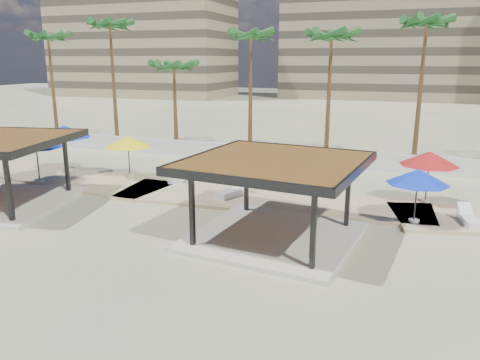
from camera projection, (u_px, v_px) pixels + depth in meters
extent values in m
plane|color=#CABD86|center=(167.00, 246.00, 18.30)|extent=(200.00, 200.00, 0.00)
cube|color=#C6B284|center=(54.00, 176.00, 29.08)|extent=(16.40, 6.19, 0.24)
cube|color=#C6B284|center=(267.00, 201.00, 23.99)|extent=(16.24, 5.11, 0.24)
cube|color=silver|center=(277.00, 155.00, 32.70)|extent=(56.00, 0.30, 1.20)
cube|color=#937F60|center=(142.00, 17.00, 90.30)|extent=(34.00, 16.00, 30.00)
cube|color=#847259|center=(393.00, 20.00, 84.41)|extent=(38.00, 16.00, 28.00)
cube|color=beige|center=(274.00, 236.00, 19.06)|extent=(6.94, 6.94, 0.19)
cube|color=black|center=(192.00, 209.00, 17.63)|extent=(0.19, 0.19, 2.85)
cube|color=black|center=(246.00, 181.00, 21.76)|extent=(0.19, 0.19, 2.85)
cube|color=black|center=(313.00, 229.00, 15.59)|extent=(0.19, 0.19, 2.85)
cube|color=black|center=(348.00, 193.00, 19.71)|extent=(0.19, 0.19, 2.85)
cube|color=brown|center=(275.00, 163.00, 18.28)|extent=(7.15, 7.15, 0.27)
cube|color=black|center=(238.00, 181.00, 15.48)|extent=(6.54, 0.84, 0.32)
cube|color=black|center=(302.00, 149.00, 21.09)|extent=(6.54, 0.84, 0.32)
cube|color=black|center=(204.00, 155.00, 19.67)|extent=(0.84, 6.54, 0.32)
cube|color=black|center=(358.00, 171.00, 16.89)|extent=(0.84, 6.54, 0.32)
cube|color=black|center=(9.00, 188.00, 20.33)|extent=(0.21, 0.21, 2.95)
cube|color=black|center=(66.00, 164.00, 25.03)|extent=(0.21, 0.21, 2.95)
cube|color=black|center=(30.00, 130.00, 25.84)|extent=(6.68, 1.42, 0.33)
cube|color=black|center=(54.00, 142.00, 22.14)|extent=(1.42, 6.68, 0.33)
cylinder|color=beige|center=(68.00, 169.00, 29.96)|extent=(0.57, 0.57, 0.14)
cylinder|color=#262628|center=(66.00, 150.00, 29.63)|extent=(0.08, 0.08, 2.72)
cone|color=#1234D1|center=(64.00, 131.00, 29.34)|extent=(3.66, 3.66, 0.79)
cylinder|color=beige|center=(130.00, 175.00, 28.56)|extent=(0.48, 0.48, 0.12)
cylinder|color=#262628|center=(129.00, 158.00, 28.28)|extent=(0.07, 0.07, 2.30)
cone|color=yellow|center=(128.00, 141.00, 28.04)|extent=(3.23, 3.23, 0.67)
cylinder|color=beige|center=(425.00, 200.00, 23.43)|extent=(0.50, 0.50, 0.12)
cylinder|color=#262628|center=(427.00, 179.00, 23.15)|extent=(0.07, 0.07, 2.39)
cone|color=#B01B19|center=(430.00, 158.00, 22.89)|extent=(3.32, 3.32, 0.70)
cylinder|color=beige|center=(414.00, 221.00, 20.51)|extent=(0.46, 0.46, 0.11)
cylinder|color=#262628|center=(416.00, 198.00, 20.25)|extent=(0.06, 0.06, 2.21)
cone|color=#1234D1|center=(418.00, 176.00, 20.01)|extent=(2.82, 2.82, 0.65)
cylinder|color=beige|center=(40.00, 180.00, 27.34)|extent=(0.53, 0.53, 0.13)
cylinder|color=#262628|center=(37.00, 160.00, 27.04)|extent=(0.07, 0.07, 2.55)
cone|color=#1234D1|center=(35.00, 141.00, 26.76)|extent=(4.09, 4.09, 0.74)
cube|color=silver|center=(180.00, 177.00, 27.71)|extent=(1.26, 2.39, 0.32)
cube|color=silver|center=(180.00, 174.00, 27.66)|extent=(1.26, 2.39, 0.07)
cube|color=silver|center=(183.00, 166.00, 28.45)|extent=(0.90, 0.93, 0.58)
cube|color=silver|center=(233.00, 193.00, 24.44)|extent=(1.41, 2.10, 0.28)
cube|color=silver|center=(233.00, 190.00, 24.40)|extent=(1.41, 2.10, 0.06)
cube|color=silver|center=(243.00, 183.00, 24.89)|extent=(0.87, 0.88, 0.50)
cube|color=silver|center=(469.00, 221.00, 20.27)|extent=(0.98, 1.83, 0.24)
cube|color=silver|center=(470.00, 218.00, 20.23)|extent=(0.98, 1.83, 0.05)
cube|color=silver|center=(465.00, 208.00, 20.83)|extent=(0.69, 0.71, 0.44)
cone|color=brown|center=(53.00, 89.00, 40.76)|extent=(0.36, 0.36, 9.13)
ellipsoid|color=#1D5220|center=(48.00, 38.00, 39.67)|extent=(3.00, 3.00, 1.80)
cone|color=brown|center=(114.00, 85.00, 39.02)|extent=(0.36, 0.36, 10.00)
ellipsoid|color=#1D5220|center=(110.00, 25.00, 37.83)|extent=(3.00, 3.00, 1.80)
cone|color=brown|center=(175.00, 108.00, 36.90)|extent=(0.36, 0.36, 6.74)
ellipsoid|color=#1D5220|center=(174.00, 67.00, 36.12)|extent=(3.00, 3.00, 1.80)
cone|color=brown|center=(250.00, 95.00, 35.36)|extent=(0.36, 0.36, 8.98)
ellipsoid|color=#1D5220|center=(251.00, 36.00, 34.29)|extent=(3.00, 3.00, 1.80)
cone|color=brown|center=(329.00, 98.00, 32.93)|extent=(0.36, 0.36, 8.84)
ellipsoid|color=#1D5220|center=(332.00, 37.00, 31.89)|extent=(3.00, 3.00, 1.80)
cone|color=brown|center=(420.00, 95.00, 31.04)|extent=(0.36, 0.36, 9.56)
ellipsoid|color=#1D5220|center=(427.00, 24.00, 29.90)|extent=(3.00, 3.00, 1.80)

